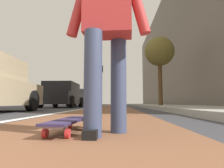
{
  "coord_description": "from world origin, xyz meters",
  "views": [
    {
      "loc": [
        -0.8,
        -0.39,
        0.26
      ],
      "look_at": [
        9.81,
        -0.02,
        1.31
      ],
      "focal_mm": 31.1,
      "sensor_mm": 36.0,
      "label": 1
    }
  ],
  "objects_px": {
    "traffic_light": "(102,78)",
    "street_tree_mid": "(159,52)",
    "parked_car_mid": "(62,96)",
    "parked_car_far": "(81,98)",
    "skater_person": "(107,22)",
    "parked_car_end": "(90,99)",
    "skateboard": "(69,122)"
  },
  "relations": [
    {
      "from": "parked_car_mid",
      "to": "parked_car_far",
      "type": "xyz_separation_m",
      "value": [
        5.84,
        0.02,
        -0.02
      ]
    },
    {
      "from": "skateboard",
      "to": "parked_car_far",
      "type": "xyz_separation_m",
      "value": [
        15.86,
        3.03,
        0.61
      ]
    },
    {
      "from": "street_tree_mid",
      "to": "parked_car_end",
      "type": "bearing_deg",
      "value": 27.84
    },
    {
      "from": "parked_car_mid",
      "to": "parked_car_end",
      "type": "xyz_separation_m",
      "value": [
        11.68,
        -0.01,
        -0.0
      ]
    },
    {
      "from": "parked_car_far",
      "to": "traffic_light",
      "type": "bearing_deg",
      "value": -16.63
    },
    {
      "from": "traffic_light",
      "to": "parked_car_end",
      "type": "bearing_deg",
      "value": 57.28
    },
    {
      "from": "skateboard",
      "to": "parked_car_mid",
      "type": "xyz_separation_m",
      "value": [
        10.02,
        3.01,
        0.63
      ]
    },
    {
      "from": "skater_person",
      "to": "street_tree_mid",
      "type": "bearing_deg",
      "value": -14.28
    },
    {
      "from": "skater_person",
      "to": "traffic_light",
      "type": "xyz_separation_m",
      "value": [
        20.93,
        1.91,
        2.27
      ]
    },
    {
      "from": "skateboard",
      "to": "parked_car_end",
      "type": "xyz_separation_m",
      "value": [
        21.71,
        3.0,
        0.63
      ]
    },
    {
      "from": "skateboard",
      "to": "traffic_light",
      "type": "distance_m",
      "value": 21.07
    },
    {
      "from": "skater_person",
      "to": "parked_car_far",
      "type": "relative_size",
      "value": 0.38
    },
    {
      "from": "skateboard",
      "to": "street_tree_mid",
      "type": "height_order",
      "value": "street_tree_mid"
    },
    {
      "from": "skateboard",
      "to": "street_tree_mid",
      "type": "distance_m",
      "value": 11.27
    },
    {
      "from": "skater_person",
      "to": "traffic_light",
      "type": "bearing_deg",
      "value": 5.2
    },
    {
      "from": "parked_car_far",
      "to": "skateboard",
      "type": "bearing_deg",
      "value": -169.18
    },
    {
      "from": "skater_person",
      "to": "traffic_light",
      "type": "relative_size",
      "value": 0.35
    },
    {
      "from": "skater_person",
      "to": "parked_car_mid",
      "type": "relative_size",
      "value": 0.4
    },
    {
      "from": "parked_car_end",
      "to": "traffic_light",
      "type": "distance_m",
      "value": 3.02
    },
    {
      "from": "parked_car_far",
      "to": "traffic_light",
      "type": "xyz_separation_m",
      "value": [
        4.92,
        -1.47,
        2.5
      ]
    },
    {
      "from": "street_tree_mid",
      "to": "parked_car_far",
      "type": "bearing_deg",
      "value": 47.49
    },
    {
      "from": "traffic_light",
      "to": "street_tree_mid",
      "type": "relative_size",
      "value": 1.05
    },
    {
      "from": "parked_car_mid",
      "to": "parked_car_far",
      "type": "distance_m",
      "value": 5.84
    },
    {
      "from": "skater_person",
      "to": "parked_car_mid",
      "type": "bearing_deg",
      "value": 18.26
    },
    {
      "from": "traffic_light",
      "to": "parked_car_far",
      "type": "bearing_deg",
      "value": 163.37
    },
    {
      "from": "skater_person",
      "to": "parked_car_end",
      "type": "relative_size",
      "value": 0.38
    },
    {
      "from": "parked_car_end",
      "to": "skateboard",
      "type": "bearing_deg",
      "value": -172.13
    },
    {
      "from": "parked_car_mid",
      "to": "parked_car_far",
      "type": "relative_size",
      "value": 0.96
    },
    {
      "from": "skateboard",
      "to": "parked_car_end",
      "type": "distance_m",
      "value": 21.92
    },
    {
      "from": "parked_car_mid",
      "to": "street_tree_mid",
      "type": "height_order",
      "value": "street_tree_mid"
    },
    {
      "from": "skater_person",
      "to": "traffic_light",
      "type": "distance_m",
      "value": 21.14
    },
    {
      "from": "skateboard",
      "to": "traffic_light",
      "type": "height_order",
      "value": "traffic_light"
    }
  ]
}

